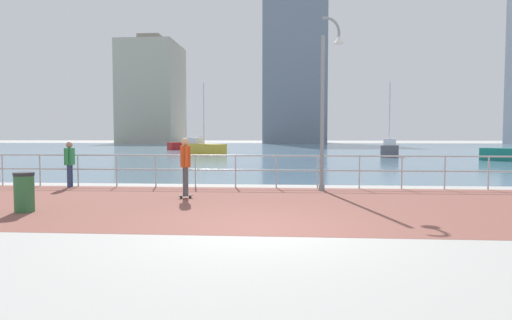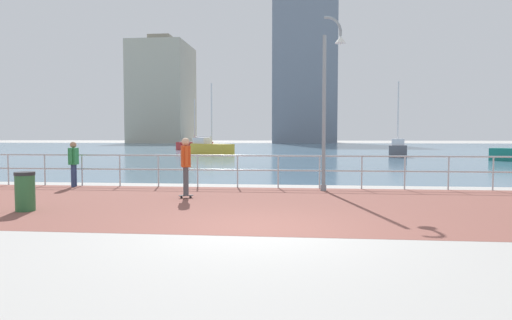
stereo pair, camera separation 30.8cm
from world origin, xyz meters
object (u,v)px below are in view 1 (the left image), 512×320
Objects in this scene: lamppost at (327,95)px; bystander at (70,161)px; skateboarder at (185,162)px; trash_bin at (24,192)px; sailboat_gray at (203,148)px; sailboat_teal at (187,145)px; sailboat_red at (389,149)px.

bystander is at bearing 177.86° from lamppost.
skateboarder is (-4.14, -2.06, -2.05)m from lamppost.
sailboat_gray reaches higher than trash_bin.
skateboarder is 43.72m from sailboat_teal.
sailboat_teal is at bearing 103.00° from skateboarder.
bystander is 5.05m from trash_bin.
sailboat_red is at bearing 66.31° from skateboarder.
sailboat_teal reaches higher than lamppost.
bystander is 26.19m from sailboat_gray.
skateboarder is 0.27× the size of sailboat_teal.
skateboarder is 28.89m from sailboat_red.
skateboarder reaches higher than bystander.
skateboarder is 0.27× the size of sailboat_red.
bystander is 0.24× the size of sailboat_gray.
lamppost reaches higher than trash_bin.
lamppost is 9.04m from trash_bin.
lamppost is 0.84× the size of sailboat_gray.
lamppost is 3.54× the size of bystander.
trash_bin is 0.14× the size of sailboat_red.
trash_bin is (-3.25, -2.45, -0.57)m from skateboarder.
sailboat_teal is (-5.21, 40.21, -0.31)m from bystander.
skateboarder is at bearing -79.88° from sailboat_gray.
sailboat_gray is (-9.24, 26.51, -2.45)m from lamppost.
sailboat_red reaches higher than bystander.
sailboat_red is (14.85, 28.90, 0.14)m from trash_bin.
sailboat_teal is 26.83m from sailboat_red.
bystander is at bearing -88.95° from sailboat_gray.
sailboat_red is at bearing 72.97° from lamppost.
sailboat_teal is (-6.58, 45.04, 0.14)m from trash_bin.
skateboarder is 1.85× the size of trash_bin.
trash_bin is at bearing -86.58° from sailboat_gray.
bystander is at bearing 105.84° from trash_bin.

